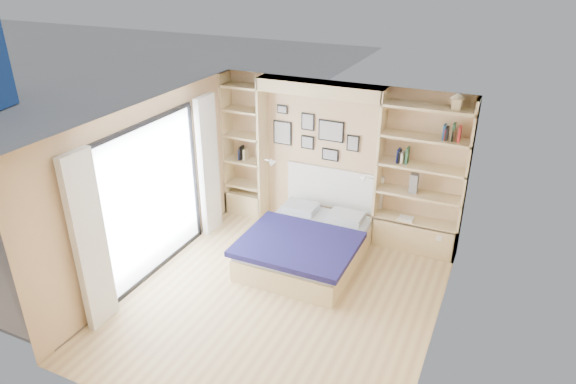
% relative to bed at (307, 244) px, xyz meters
% --- Properties ---
extents(ground, '(4.50, 4.50, 0.00)m').
position_rel_bed_xyz_m(ground, '(0.06, -1.09, -0.27)').
color(ground, '#D4B77C').
rests_on(ground, ground).
extents(room_shell, '(4.50, 4.50, 4.50)m').
position_rel_bed_xyz_m(room_shell, '(-0.32, 0.43, 0.81)').
color(room_shell, tan).
rests_on(room_shell, ground).
extents(bed, '(1.65, 2.18, 1.07)m').
position_rel_bed_xyz_m(bed, '(0.00, 0.00, 0.00)').
color(bed, beige).
rests_on(bed, ground).
extents(photo_gallery, '(1.48, 0.02, 0.82)m').
position_rel_bed_xyz_m(photo_gallery, '(-0.39, 1.14, 1.34)').
color(photo_gallery, black).
rests_on(photo_gallery, ground).
extents(reading_lamps, '(1.92, 0.12, 0.15)m').
position_rel_bed_xyz_m(reading_lamps, '(-0.24, 0.91, 0.83)').
color(reading_lamps, silver).
rests_on(reading_lamps, ground).
extents(shelf_decor, '(3.55, 0.23, 2.03)m').
position_rel_bed_xyz_m(shelf_decor, '(1.14, 0.98, 1.42)').
color(shelf_decor, navy).
rests_on(shelf_decor, ground).
extents(deck, '(3.20, 4.00, 0.05)m').
position_rel_bed_xyz_m(deck, '(-3.54, -1.09, -0.27)').
color(deck, '#695A4E').
rests_on(deck, ground).
extents(deck_chair, '(0.67, 0.90, 0.81)m').
position_rel_bed_xyz_m(deck_chair, '(-3.35, -0.11, 0.12)').
color(deck_chair, tan).
rests_on(deck_chair, ground).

